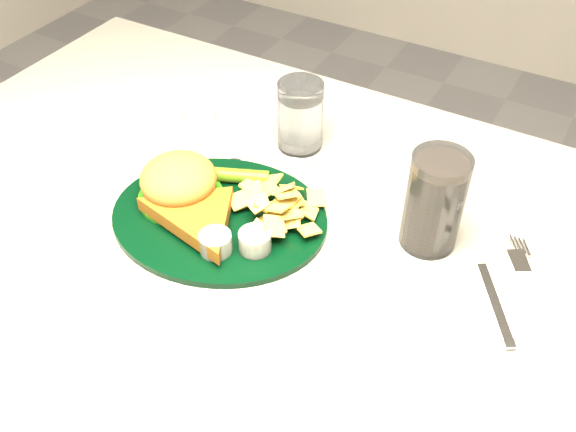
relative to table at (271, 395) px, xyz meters
name	(u,v)px	position (x,y,z in m)	size (l,w,h in m)	color
table	(271,395)	(0.00, 0.00, 0.00)	(1.20, 0.80, 0.75)	gray
dinner_plate	(218,201)	(-0.07, 0.00, 0.41)	(0.29, 0.24, 0.07)	black
water_glass	(300,116)	(-0.06, 0.20, 0.43)	(0.07, 0.07, 0.11)	white
cola_glass	(434,202)	(0.18, 0.10, 0.44)	(0.07, 0.07, 0.13)	black
fork_napkin	(498,298)	(0.29, 0.04, 0.38)	(0.12, 0.16, 0.01)	white
spoon	(204,202)	(-0.11, 0.01, 0.38)	(0.04, 0.17, 0.01)	silver
ramekin	(200,114)	(-0.23, 0.17, 0.39)	(0.05, 0.05, 0.03)	white
wrapped_straw	(250,155)	(-0.11, 0.14, 0.38)	(0.20, 0.07, 0.01)	white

